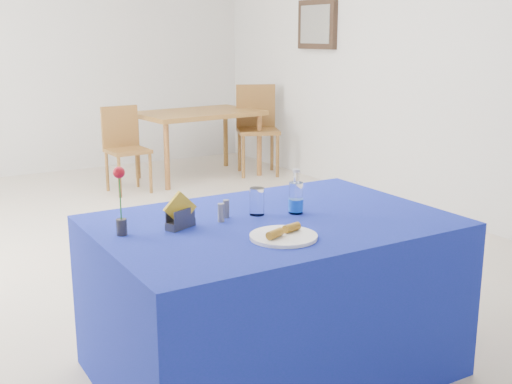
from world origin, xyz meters
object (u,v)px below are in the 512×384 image
chair_bg_left (124,143)px  chair_bg_right (257,123)px  plate (283,236)px  blue_table (272,296)px  water_bottle (296,199)px  oak_table (198,118)px

chair_bg_left → chair_bg_right: (1.65, 0.09, 0.09)m
plate → blue_table: plate is taller
water_bottle → blue_table: bearing=-167.1°
water_bottle → oak_table: water_bottle is taller
plate → water_bottle: (0.26, 0.30, 0.06)m
blue_table → chair_bg_left: size_ratio=1.82×
blue_table → chair_bg_right: 4.62m
plate → chair_bg_left: (0.77, 4.17, -0.26)m
oak_table → chair_bg_left: chair_bg_left is taller
blue_table → water_bottle: bearing=12.9°
chair_bg_right → chair_bg_left: bearing=-154.1°
water_bottle → chair_bg_left: (0.50, 3.88, -0.32)m
blue_table → oak_table: bearing=68.7°
blue_table → chair_bg_left: bearing=80.5°
plate → chair_bg_left: 4.25m
water_bottle → chair_bg_right: 4.52m
blue_table → chair_bg_right: bearing=60.1°
plate → chair_bg_right: (2.41, 4.26, -0.17)m
chair_bg_right → blue_table: bearing=-97.1°
water_bottle → chair_bg_right: size_ratio=0.21×
chair_bg_left → plate: bearing=-103.4°
blue_table → oak_table: size_ratio=1.12×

